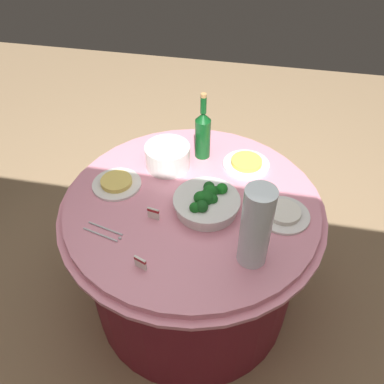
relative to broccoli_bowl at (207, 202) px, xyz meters
The scene contains 12 objects.
ground_plane 0.79m from the broccoli_bowl, 29.55° to the right, with size 6.00×6.00×0.00m, color #9E7F5B.
buffet_table 0.41m from the broccoli_bowl, 29.55° to the right, with size 1.16×1.16×0.74m.
broccoli_bowl is the anchor object (origin of this frame).
plate_stack 0.34m from the broccoli_bowl, 47.74° to the right, with size 0.21×0.21×0.11m.
wine_bottle 0.38m from the broccoli_bowl, 76.95° to the right, with size 0.07×0.07×0.34m.
decorative_fruit_vase 0.32m from the broccoli_bowl, 133.54° to the left, with size 0.11×0.11×0.34m.
serving_tongs 0.43m from the broccoli_bowl, 29.41° to the left, with size 0.17×0.08×0.01m.
food_plate_fried_egg 0.36m from the broccoli_bowl, 112.29° to the right, with size 0.22×0.22×0.03m.
food_plate_rice 0.32m from the broccoli_bowl, behind, with size 0.22×0.22×0.03m.
food_plate_noodles 0.43m from the broccoli_bowl, ahead, with size 0.22×0.22×0.03m.
label_placard_front 0.39m from the broccoli_bowl, 62.09° to the left, with size 0.05×0.03×0.05m.
label_placard_mid 0.23m from the broccoli_bowl, 24.95° to the left, with size 0.05×0.02×0.05m.
Camera 1 is at (-0.25, 1.22, 1.94)m, focal length 37.27 mm.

